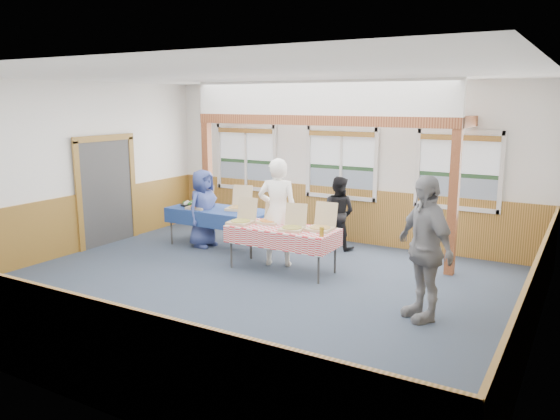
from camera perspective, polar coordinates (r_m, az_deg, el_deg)
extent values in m
plane|color=#273540|center=(8.48, -3.38, -8.22)|extent=(8.00, 8.00, 0.00)
plane|color=white|center=(8.00, -3.65, 13.92)|extent=(8.00, 8.00, 0.00)
plane|color=silver|center=(11.14, 6.51, 4.91)|extent=(8.00, 0.00, 8.00)
plane|color=silver|center=(5.57, -23.82, -2.49)|extent=(8.00, 0.00, 8.00)
plane|color=silver|center=(10.81, -21.53, 3.99)|extent=(0.00, 8.00, 8.00)
plane|color=silver|center=(6.78, 25.95, -0.34)|extent=(0.00, 8.00, 8.00)
cube|color=brown|center=(11.29, 6.34, -0.41)|extent=(7.98, 0.05, 1.10)
cube|color=brown|center=(5.91, -22.79, -12.38)|extent=(7.98, 0.05, 1.10)
cube|color=brown|center=(10.96, -21.05, -1.47)|extent=(0.05, 6.98, 1.10)
cube|color=brown|center=(7.05, 25.00, -8.70)|extent=(0.05, 6.98, 1.10)
cube|color=#373737|center=(11.43, -17.69, 1.81)|extent=(0.06, 1.30, 2.10)
cube|color=silver|center=(12.28, -3.55, 2.31)|extent=(1.52, 0.05, 0.08)
cube|color=silver|center=(12.14, -3.63, 8.75)|extent=(1.52, 0.05, 0.08)
cube|color=silver|center=(12.61, -6.41, 5.66)|extent=(0.08, 0.05, 1.46)
cube|color=silver|center=(11.80, -0.59, 5.34)|extent=(0.08, 0.05, 1.46)
cube|color=silver|center=(12.19, -3.59, 5.51)|extent=(0.05, 0.05, 1.30)
cube|color=slate|center=(12.27, -3.47, 3.71)|extent=(1.40, 0.02, 0.52)
cube|color=#1D3B20|center=(12.23, -3.48, 5.10)|extent=(1.40, 0.02, 0.08)
cube|color=silver|center=(12.20, -3.51, 6.92)|extent=(1.40, 0.02, 0.70)
cube|color=brown|center=(12.13, -3.68, 8.27)|extent=(1.40, 0.07, 0.10)
cube|color=silver|center=(11.19, 6.31, 1.36)|extent=(1.52, 0.05, 0.08)
cube|color=silver|center=(11.03, 6.47, 8.44)|extent=(1.52, 0.05, 0.08)
cube|color=silver|center=(11.41, 2.97, 5.11)|extent=(0.08, 0.05, 1.46)
cube|color=silver|center=(10.82, 9.99, 4.61)|extent=(0.08, 0.05, 1.46)
cube|color=silver|center=(11.09, 6.39, 4.88)|extent=(0.05, 0.05, 1.30)
cube|color=slate|center=(11.18, 6.43, 2.91)|extent=(1.40, 0.02, 0.52)
cube|color=#1D3B20|center=(11.14, 6.46, 4.43)|extent=(1.40, 0.02, 0.08)
cube|color=silver|center=(11.10, 6.51, 6.43)|extent=(1.40, 0.02, 0.70)
cube|color=brown|center=(11.02, 6.41, 7.92)|extent=(1.40, 0.07, 0.10)
cube|color=silver|center=(10.49, 17.87, 0.21)|extent=(1.52, 0.05, 0.08)
cube|color=silver|center=(10.33, 18.34, 7.74)|extent=(1.52, 0.05, 0.08)
cube|color=silver|center=(10.56, 14.17, 4.28)|extent=(0.08, 0.05, 1.46)
cube|color=silver|center=(10.26, 22.14, 3.59)|extent=(0.08, 0.05, 1.46)
cube|color=silver|center=(10.39, 18.10, 3.95)|extent=(0.05, 0.05, 1.30)
cube|color=slate|center=(10.48, 18.02, 1.86)|extent=(1.40, 0.02, 0.52)
cube|color=#1D3B20|center=(10.44, 18.12, 3.48)|extent=(1.40, 0.02, 0.08)
cube|color=silver|center=(10.40, 18.25, 5.60)|extent=(1.40, 0.02, 0.70)
cube|color=brown|center=(10.31, 18.28, 7.19)|extent=(1.40, 0.07, 0.10)
cube|color=#612915|center=(11.44, -7.57, 3.02)|extent=(0.15, 0.15, 2.40)
cube|color=#612915|center=(9.30, 17.66, 0.67)|extent=(0.15, 0.15, 2.40)
cube|color=#612915|center=(9.99, 3.83, 9.33)|extent=(5.15, 0.18, 0.18)
cylinder|color=#373737|center=(11.12, -11.29, -1.71)|extent=(0.04, 0.04, 0.73)
cylinder|color=#373737|center=(11.65, -8.97, -1.03)|extent=(0.04, 0.04, 0.73)
cylinder|color=#373737|center=(10.00, -3.11, -2.98)|extent=(0.04, 0.04, 0.73)
cylinder|color=#373737|center=(10.59, -0.99, -2.15)|extent=(0.04, 0.04, 0.73)
cube|color=#373737|center=(10.73, -6.31, -0.01)|extent=(2.17, 1.40, 0.03)
cube|color=navy|center=(10.73, -6.31, 0.09)|extent=(2.24, 1.47, 0.01)
cube|color=navy|center=(10.41, -7.75, -1.11)|extent=(1.98, 0.62, 0.28)
cube|color=navy|center=(11.12, -4.93, -0.25)|extent=(1.98, 0.62, 0.28)
cylinder|color=#373737|center=(9.42, -5.12, -3.91)|extent=(0.04, 0.04, 0.73)
cylinder|color=#373737|center=(9.92, -3.04, -3.09)|extent=(0.04, 0.04, 0.73)
cylinder|color=#373737|center=(8.60, 4.06, -5.38)|extent=(0.04, 0.04, 0.73)
cylinder|color=#373737|center=(9.15, 5.79, -4.39)|extent=(0.04, 0.04, 0.73)
cube|color=#373737|center=(9.15, 0.25, -1.93)|extent=(1.92, 1.16, 0.03)
cube|color=red|center=(9.15, 0.25, -1.82)|extent=(1.99, 1.23, 0.01)
cube|color=red|center=(8.85, -1.05, -3.24)|extent=(1.80, 0.46, 0.28)
cube|color=red|center=(9.52, 1.46, -2.18)|extent=(1.80, 0.46, 0.28)
cube|color=tan|center=(10.85, -8.48, 0.30)|extent=(0.43, 0.43, 0.04)
cylinder|color=gold|center=(10.84, -8.49, 0.45)|extent=(0.37, 0.37, 0.01)
cube|color=tan|center=(11.01, -7.85, 1.61)|extent=(0.40, 0.13, 0.39)
cube|color=tan|center=(10.62, -4.41, 0.15)|extent=(0.49, 0.49, 0.05)
cylinder|color=tan|center=(10.62, -4.41, 0.31)|extent=(0.43, 0.43, 0.01)
cube|color=tan|center=(10.81, -3.95, 1.55)|extent=(0.42, 0.18, 0.40)
cube|color=tan|center=(9.42, -4.14, -1.31)|extent=(0.40, 0.40, 0.04)
cylinder|color=gold|center=(9.41, -4.14, -1.14)|extent=(0.35, 0.35, 0.01)
cube|color=tan|center=(9.56, -3.42, 0.18)|extent=(0.39, 0.10, 0.38)
cube|color=tan|center=(9.44, -1.14, -1.25)|extent=(0.40, 0.40, 0.04)
cylinder|color=gold|center=(9.44, -1.14, -1.08)|extent=(0.35, 0.35, 0.01)
cube|color=tan|center=(9.60, -0.56, 0.19)|extent=(0.38, 0.12, 0.36)
cube|color=tan|center=(8.92, 1.26, -2.00)|extent=(0.44, 0.44, 0.04)
cylinder|color=gold|center=(8.92, 1.26, -1.82)|extent=(0.38, 0.38, 0.01)
cube|color=tan|center=(9.09, 1.70, -0.45)|extent=(0.38, 0.16, 0.37)
cube|color=tan|center=(8.93, 4.19, -2.00)|extent=(0.40, 0.40, 0.04)
cylinder|color=tan|center=(8.93, 4.20, -1.82)|extent=(0.35, 0.35, 0.01)
cube|color=tan|center=(9.10, 4.84, -0.38)|extent=(0.39, 0.10, 0.39)
cylinder|color=black|center=(11.18, -9.41, 0.56)|extent=(0.38, 0.38, 0.03)
cylinder|color=white|center=(11.18, -9.42, 0.69)|extent=(0.08, 0.08, 0.04)
sphere|color=#2D6125|center=(11.11, -9.00, 0.66)|extent=(0.08, 0.08, 0.08)
sphere|color=beige|center=(11.20, -8.90, 0.75)|extent=(0.08, 0.08, 0.08)
sphere|color=#2D6125|center=(11.27, -9.18, 0.80)|extent=(0.08, 0.08, 0.08)
sphere|color=beige|center=(11.27, -9.64, 0.79)|extent=(0.08, 0.08, 0.08)
sphere|color=#2D6125|center=(11.20, -9.93, 0.72)|extent=(0.08, 0.08, 0.08)
sphere|color=beige|center=(11.11, -9.84, 0.64)|extent=(0.08, 0.08, 0.08)
sphere|color=#2D6125|center=(11.07, -9.42, 0.61)|extent=(0.08, 0.08, 0.08)
cylinder|color=olive|center=(8.53, 4.38, -2.28)|extent=(0.07, 0.07, 0.15)
imported|color=white|center=(9.44, -0.24, -0.23)|extent=(0.80, 0.67, 1.89)
imported|color=black|center=(10.60, 6.08, -0.29)|extent=(0.71, 0.56, 1.42)
imported|color=navy|center=(10.80, -8.02, 0.18)|extent=(0.55, 0.79, 1.53)
imported|color=gray|center=(7.34, 14.84, -3.88)|extent=(1.15, 1.10, 1.92)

